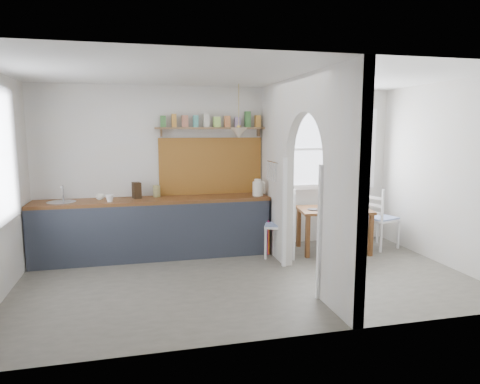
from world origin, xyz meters
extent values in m
cube|color=slate|center=(0.00, 0.00, 0.00)|extent=(5.80, 3.20, 0.01)
cube|color=beige|center=(0.00, 0.00, 2.60)|extent=(5.80, 3.20, 0.01)
cube|color=beige|center=(0.00, 1.60, 1.30)|extent=(5.80, 0.01, 2.60)
cube|color=beige|center=(0.00, -1.60, 1.30)|extent=(5.80, 0.01, 2.60)
cube|color=beige|center=(2.90, 0.00, 1.30)|extent=(0.01, 3.20, 2.60)
cube|color=beige|center=(0.70, -1.20, 1.30)|extent=(0.12, 0.80, 2.60)
cube|color=beige|center=(0.70, 1.00, 1.30)|extent=(0.12, 1.20, 2.60)
cube|color=beige|center=(0.70, -0.20, 2.08)|extent=(0.12, 1.20, 1.05)
cube|color=#5B2F11|center=(-1.13, 1.30, 0.88)|extent=(3.50, 0.60, 0.05)
cube|color=#383D49|center=(-1.13, 1.01, 0.42)|extent=(3.50, 0.03, 0.85)
cube|color=#422C17|center=(-1.13, 1.35, 0.42)|extent=(3.46, 0.45, 0.85)
cylinder|color=silver|center=(-2.43, 1.30, 0.89)|extent=(0.40, 0.40, 0.02)
cube|color=olive|center=(-0.20, 1.58, 1.35)|extent=(1.65, 0.03, 0.90)
cube|color=olive|center=(-0.20, 1.49, 1.95)|extent=(1.75, 0.20, 0.03)
cube|color=#275E23|center=(-0.95, 1.49, 2.06)|extent=(0.09, 0.09, 0.18)
cube|color=#B47522|center=(-0.78, 1.49, 2.06)|extent=(0.09, 0.09, 0.18)
cube|color=#A35C42|center=(-0.62, 1.49, 2.06)|extent=(0.09, 0.09, 0.18)
cube|color=teal|center=(-0.45, 1.49, 2.06)|extent=(0.09, 0.09, 0.18)
cube|color=#B9B5A6|center=(-0.29, 1.49, 2.06)|extent=(0.09, 0.09, 0.18)
cube|color=#89B744|center=(-0.12, 1.49, 2.06)|extent=(0.09, 0.09, 0.18)
cube|color=#B9662F|center=(0.04, 1.49, 2.06)|extent=(0.09, 0.09, 0.18)
cube|color=slate|center=(0.21, 1.49, 2.06)|extent=(0.09, 0.09, 0.18)
cube|color=#275E23|center=(0.37, 1.49, 2.06)|extent=(0.09, 0.09, 0.18)
cube|color=#B47522|center=(0.54, 1.49, 2.06)|extent=(0.09, 0.09, 0.18)
cone|color=beige|center=(0.15, 1.15, 1.88)|extent=(0.26, 0.26, 0.16)
cylinder|color=silver|center=(0.61, 0.90, 1.45)|extent=(0.02, 0.50, 0.02)
imported|color=white|center=(-1.75, 1.15, 0.95)|extent=(0.14, 0.14, 0.11)
imported|color=white|center=(-1.91, 1.39, 0.95)|extent=(0.12, 0.12, 0.09)
cube|color=#422C17|center=(-1.37, 1.40, 1.02)|extent=(0.15, 0.18, 0.24)
cylinder|color=olive|center=(-1.08, 1.46, 0.99)|extent=(0.14, 0.14, 0.18)
cube|color=#C71E59|center=(0.58, 0.98, 0.28)|extent=(0.02, 0.03, 0.53)
cube|color=#D66016|center=(0.58, 0.96, 0.25)|extent=(0.02, 0.03, 0.45)
imported|color=silver|center=(1.92, 0.86, 0.73)|extent=(0.39, 0.39, 0.08)
imported|color=#639B61|center=(1.46, 0.84, 0.74)|extent=(0.13, 0.13, 0.11)
cylinder|color=#302E2E|center=(1.29, 0.93, 0.70)|extent=(0.21, 0.21, 0.01)
imported|color=#4E2B60|center=(1.67, 1.13, 0.78)|extent=(0.21, 0.21, 0.18)
camera|label=1|loc=(-1.35, -5.16, 1.94)|focal=32.00mm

